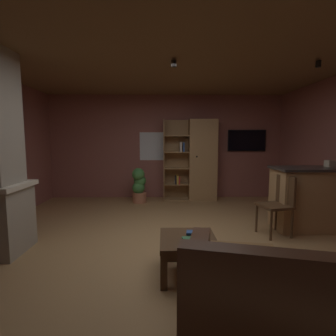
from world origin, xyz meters
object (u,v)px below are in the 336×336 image
Objects in this scene: coffee_table at (188,245)px; wall_mounted_tv at (247,141)px; kitchen_bar_counter at (317,198)px; potted_floor_plant at (139,185)px; tissue_box at (330,164)px; leather_couch at (292,309)px; dining_chair at (279,201)px; bookshelf_cabinet at (199,160)px; table_book_0 at (188,239)px; table_book_1 at (192,233)px.

wall_mounted_tv is at bearing 63.85° from coffee_table.
kitchen_bar_counter is 3.59m from potted_floor_plant.
kitchen_bar_counter is 11.82× the size of tissue_box.
wall_mounted_tv is (1.21, 4.76, 1.15)m from leather_couch.
leather_couch is at bearing -112.36° from dining_chair.
bookshelf_cabinet is 2.59m from dining_chair.
coffee_table is 0.11m from table_book_0.
bookshelf_cabinet is at bearing 80.37° from table_book_0.
dining_chair reaches higher than table_book_0.
dining_chair is at bearing 36.99° from coffee_table.
kitchen_bar_counter is 2.92m from leather_couch.
leather_couch is (-1.63, -2.41, -0.21)m from kitchen_bar_counter.
dining_chair is (0.91, -2.39, -0.44)m from bookshelf_cabinet.
table_book_1 reaches higher than table_book_0.
coffee_table is at bearing -148.43° from kitchen_bar_counter.
kitchen_bar_counter is at bearing 55.92° from leather_couch.
leather_couch is 14.38× the size of table_book_0.
wall_mounted_tv is at bearing 100.11° from kitchen_bar_counter.
bookshelf_cabinet is 3.67m from table_book_0.
leather_couch is at bearing -58.65° from coffee_table.
coffee_table is 1.91m from dining_chair.
leather_couch is 2.35m from dining_chair.
dining_chair is at bearing -69.09° from bookshelf_cabinet.
wall_mounted_tv reaches higher than table_book_0.
table_book_0 is at bearing -75.68° from potted_floor_plant.
bookshelf_cabinet reaches higher than dining_chair.
table_book_0 is 0.13× the size of dining_chair.
wall_mounted_tv is at bearing 64.11° from table_book_0.
table_book_0 is at bearing -114.85° from table_book_1.
table_book_1 is (-2.42, -1.39, -0.64)m from tissue_box.
table_book_0 is 1.94m from dining_chair.
dining_chair is (-0.74, -0.25, 0.01)m from kitchen_bar_counter.
tissue_box is at bearing 31.38° from table_book_0.
potted_floor_plant is (-3.31, 1.76, -0.66)m from tissue_box.
potted_floor_plant is at bearing -167.73° from bookshelf_cabinet.
dining_chair is (1.51, 1.14, 0.20)m from coffee_table.
coffee_table is 3.32m from potted_floor_plant.
leather_couch is (0.02, -4.55, -0.67)m from bookshelf_cabinet.
leather_couch is 2.59× the size of coffee_table.
kitchen_bar_counter is 0.85× the size of leather_couch.
potted_floor_plant is (-1.46, 4.24, 0.11)m from leather_couch.
leather_couch is at bearing -57.03° from table_book_0.
table_book_0 is 0.14m from table_book_1.
table_book_1 is at bearing 117.60° from leather_couch.
tissue_box is 3.19m from leather_couch.
table_book_0 is 0.93× the size of table_book_1.
potted_floor_plant is (-0.89, 3.14, -0.03)m from table_book_1.
tissue_box is 0.13× the size of dining_chair.
kitchen_bar_counter is 0.78m from dining_chair.
coffee_table is at bearing -143.01° from dining_chair.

